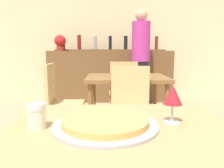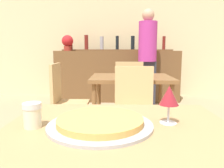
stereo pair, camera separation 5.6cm
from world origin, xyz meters
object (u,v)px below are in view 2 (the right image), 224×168
(wine_glass, at_px, (169,97))
(potted_plant, at_px, (68,42))
(chair_far_side_back, at_px, (129,89))
(chair_far_side_left, at_px, (64,97))
(pizza_tray, at_px, (100,123))
(cheese_shaker, at_px, (32,115))
(chair_far_side_front, at_px, (134,108))
(person_standing, at_px, (147,55))

(wine_glass, height_order, potted_plant, potted_plant)
(chair_far_side_back, xyz_separation_m, chair_far_side_left, (-0.81, -0.52, 0.00))
(chair_far_side_left, height_order, pizza_tray, chair_far_side_left)
(cheese_shaker, bearing_deg, wine_glass, 6.34)
(chair_far_side_front, distance_m, potted_plant, 2.97)
(chair_far_side_left, bearing_deg, pizza_tray, -161.86)
(chair_far_side_front, xyz_separation_m, cheese_shaker, (-0.50, -1.23, 0.30))
(chair_far_side_left, distance_m, wine_glass, 1.93)
(chair_far_side_left, xyz_separation_m, wine_glass, (0.85, -1.69, 0.37))
(chair_far_side_front, height_order, person_standing, person_standing)
(chair_far_side_front, height_order, pizza_tray, chair_far_side_front)
(chair_far_side_front, height_order, wine_glass, wine_glass)
(chair_far_side_front, relative_size, potted_plant, 2.82)
(chair_far_side_back, distance_m, potted_plant, 2.11)
(chair_far_side_left, xyz_separation_m, potted_plant, (-0.41, 2.09, 0.73))
(chair_far_side_left, relative_size, person_standing, 0.50)
(pizza_tray, bearing_deg, cheese_shaker, -176.79)
(chair_far_side_left, height_order, potted_plant, potted_plant)
(wine_glass, bearing_deg, chair_far_side_back, 91.11)
(potted_plant, bearing_deg, chair_far_side_back, -52.25)
(person_standing, bearing_deg, potted_plant, 161.82)
(wine_glass, bearing_deg, chair_far_side_left, 116.66)
(chair_far_side_front, xyz_separation_m, person_standing, (0.40, 2.08, 0.48))
(wine_glass, bearing_deg, potted_plant, 108.38)
(pizza_tray, bearing_deg, wine_glass, 9.27)
(wine_glass, bearing_deg, cheese_shaker, -173.66)
(chair_far_side_back, xyz_separation_m, potted_plant, (-1.21, 1.57, 0.73))
(chair_far_side_back, distance_m, chair_far_side_left, 0.96)
(chair_far_side_front, distance_m, chair_far_side_left, 0.96)
(cheese_shaker, distance_m, wine_glass, 0.55)
(cheese_shaker, relative_size, potted_plant, 0.30)
(chair_far_side_left, bearing_deg, potted_plant, 11.02)
(cheese_shaker, distance_m, potted_plant, 3.93)
(cheese_shaker, bearing_deg, person_standing, 74.76)
(chair_far_side_left, xyz_separation_m, person_standing, (1.21, 1.56, 0.48))
(cheese_shaker, bearing_deg, chair_far_side_front, 67.79)
(person_standing, distance_m, wine_glass, 3.27)
(chair_far_side_back, bearing_deg, chair_far_side_front, 90.00)
(wine_glass, bearing_deg, chair_far_side_front, 92.11)
(chair_far_side_left, distance_m, pizza_tray, 1.85)
(chair_far_side_back, bearing_deg, potted_plant, -52.25)
(chair_far_side_front, bearing_deg, chair_far_side_back, 90.00)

